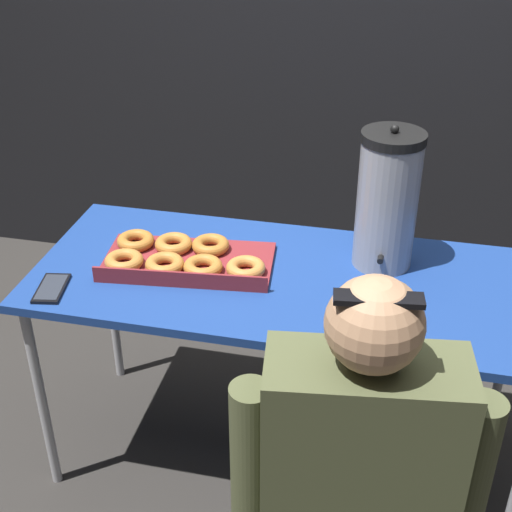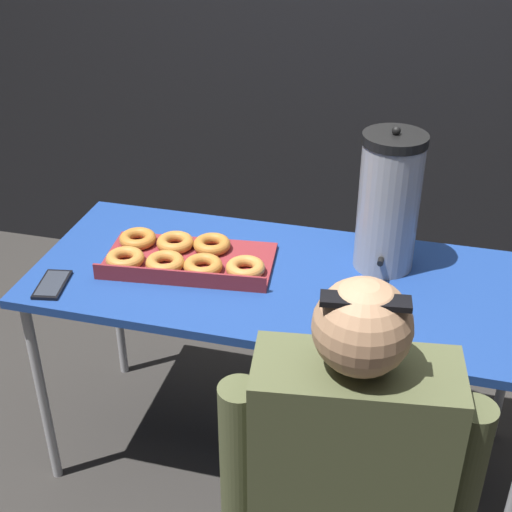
# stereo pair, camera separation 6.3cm
# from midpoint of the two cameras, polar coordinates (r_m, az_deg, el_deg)

# --- Properties ---
(ground_plane) EXTENTS (12.00, 12.00, 0.00)m
(ground_plane) POSITION_cam_midpoint_polar(r_m,az_deg,el_deg) (2.62, 1.34, -15.50)
(ground_plane) COLOR #2D2B28
(folding_table) EXTENTS (1.54, 0.66, 0.74)m
(folding_table) POSITION_cam_midpoint_polar(r_m,az_deg,el_deg) (2.17, 1.55, -2.75)
(folding_table) COLOR navy
(folding_table) RESTS_ON ground
(donut_box) EXTENTS (0.55, 0.33, 0.05)m
(donut_box) POSITION_cam_midpoint_polar(r_m,az_deg,el_deg) (2.21, -6.69, -0.19)
(donut_box) COLOR maroon
(donut_box) RESTS_ON folding_table
(coffee_urn) EXTENTS (0.19, 0.21, 0.45)m
(coffee_urn) POSITION_cam_midpoint_polar(r_m,az_deg,el_deg) (2.14, 9.63, 4.39)
(coffee_urn) COLOR #939399
(coffee_urn) RESTS_ON folding_table
(cell_phone) EXTENTS (0.10, 0.16, 0.01)m
(cell_phone) POSITION_cam_midpoint_polar(r_m,az_deg,el_deg) (2.18, -16.84, -2.50)
(cell_phone) COLOR black
(cell_phone) RESTS_ON folding_table
(person_seated) EXTENTS (0.58, 0.28, 1.17)m
(person_seated) POSITION_cam_midpoint_polar(r_m,az_deg,el_deg) (1.76, 6.88, -19.25)
(person_seated) COLOR #33332D
(person_seated) RESTS_ON ground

